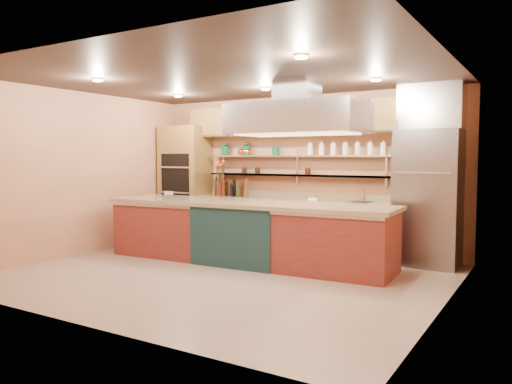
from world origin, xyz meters
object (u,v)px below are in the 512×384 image
Objects in this scene: island at (246,232)px; copper_kettle at (242,152)px; green_canister at (276,151)px; refrigerator at (428,198)px; kitchen_scale at (314,197)px; flower_vase at (220,188)px.

island is 2.23m from copper_kettle.
island is at bearing -79.17° from green_canister.
refrigerator reaches higher than island.
island is 27.51× the size of kitchen_scale.
island is at bearing -55.88° from copper_kettle.
kitchen_scale is (-1.92, 0.01, -0.07)m from refrigerator.
refrigerator is 12.82× the size of green_canister.
island is 28.53× the size of green_canister.
flower_vase is 1.34m from green_canister.
island is 1.50m from kitchen_scale.
green_canister is at bearing 155.99° from kitchen_scale.
green_canister is at bearing 11.21° from flower_vase.
flower_vase is (-1.40, 1.28, 0.58)m from island.
green_canister reaches higher than island.
refrigerator is 12.37× the size of kitchen_scale.
copper_kettle reaches higher than kitchen_scale.
kitchen_scale is 1.23m from green_canister.
copper_kettle is (0.38, 0.22, 0.71)m from flower_vase.
green_canister is (0.73, 0.00, 0.02)m from copper_kettle.
copper_kettle is (-3.54, 0.23, 0.73)m from refrigerator.
island is (-2.52, -1.27, -0.56)m from refrigerator.
refrigerator is 2.88m from island.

